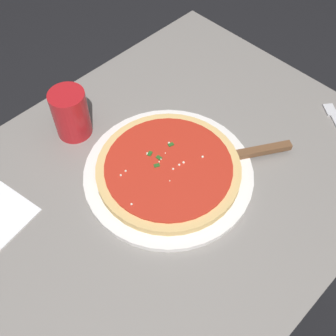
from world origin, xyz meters
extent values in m
plane|color=black|center=(0.00, 0.00, 0.00)|extent=(5.00, 5.00, 0.00)
cube|color=black|center=(0.40, -0.30, 0.37)|extent=(0.06, 0.06, 0.74)
cube|color=black|center=(0.40, 0.30, 0.37)|extent=(0.06, 0.06, 0.74)
cube|color=gray|center=(0.00, 0.00, 0.75)|extent=(0.94, 0.74, 0.03)
cylinder|color=white|center=(0.00, 0.00, 0.77)|extent=(0.36, 0.36, 0.01)
cylinder|color=#DBB26B|center=(0.00, 0.00, 0.79)|extent=(0.30, 0.30, 0.02)
cylinder|color=red|center=(0.00, 0.00, 0.80)|extent=(0.26, 0.26, 0.00)
sphere|color=#EFEACC|center=(0.04, 0.04, 0.80)|extent=(0.00, 0.00, 0.00)
sphere|color=#EFEACC|center=(-0.09, 0.05, 0.80)|extent=(0.00, 0.00, 0.00)
sphere|color=#EFEACC|center=(-0.12, -0.02, 0.80)|extent=(0.00, 0.00, 0.00)
sphere|color=#EFEACC|center=(-0.01, 0.05, 0.80)|extent=(0.00, 0.00, 0.00)
sphere|color=#EFEACC|center=(0.00, 0.02, 0.80)|extent=(0.00, 0.00, 0.00)
sphere|color=#EFEACC|center=(0.03, -0.02, 0.80)|extent=(0.01, 0.01, 0.01)
sphere|color=#EFEACC|center=(0.07, -0.03, 0.80)|extent=(0.01, 0.01, 0.01)
sphere|color=#EFEACC|center=(-0.03, -0.03, 0.80)|extent=(0.00, 0.00, 0.00)
sphere|color=#EFEACC|center=(-0.07, 0.05, 0.80)|extent=(0.00, 0.00, 0.00)
sphere|color=#EFEACC|center=(0.02, -0.01, 0.80)|extent=(0.00, 0.00, 0.00)
sphere|color=#EFEACC|center=(-0.01, 0.05, 0.80)|extent=(0.00, 0.00, 0.00)
sphere|color=#EFEACC|center=(-0.01, 0.02, 0.80)|extent=(0.00, 0.00, 0.00)
sphere|color=#EFEACC|center=(0.02, -0.01, 0.80)|extent=(0.00, 0.00, 0.00)
sphere|color=#EFEACC|center=(0.02, 0.03, 0.80)|extent=(0.00, 0.00, 0.00)
sphere|color=#EFEACC|center=(0.00, -0.01, 0.80)|extent=(0.00, 0.00, 0.00)
cube|color=#23561E|center=(-0.01, 0.05, 0.80)|extent=(0.01, 0.01, 0.00)
cube|color=#23561E|center=(0.04, 0.04, 0.80)|extent=(0.01, 0.01, 0.00)
cube|color=#23561E|center=(0.00, 0.03, 0.80)|extent=(0.01, 0.01, 0.00)
cube|color=#23561E|center=(-0.02, 0.02, 0.80)|extent=(0.01, 0.01, 0.00)
cube|color=silver|center=(0.08, -0.05, 0.78)|extent=(0.11, 0.11, 0.00)
cube|color=brown|center=(0.18, -0.11, 0.79)|extent=(0.12, 0.08, 0.01)
cylinder|color=#B2191E|center=(-0.06, 0.24, 0.82)|extent=(0.08, 0.08, 0.11)
cube|color=silver|center=(0.40, -0.14, 0.77)|extent=(0.04, 0.04, 0.00)
camera|label=1|loc=(-0.36, -0.36, 1.49)|focal=44.78mm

